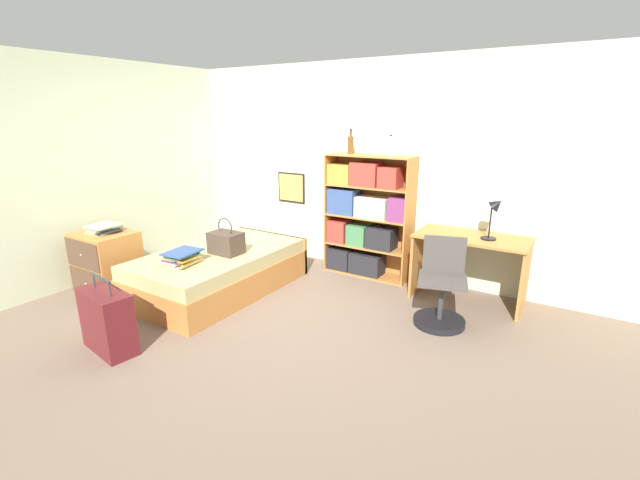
# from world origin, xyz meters

# --- Properties ---
(ground_plane) EXTENTS (14.00, 14.00, 0.00)m
(ground_plane) POSITION_xyz_m (0.00, 0.00, 0.00)
(ground_plane) COLOR #756051
(wall_back) EXTENTS (10.00, 0.09, 2.60)m
(wall_back) POSITION_xyz_m (-0.00, 1.58, 1.30)
(wall_back) COLOR beige
(wall_back) RESTS_ON ground_plane
(wall_left) EXTENTS (0.06, 10.00, 2.60)m
(wall_left) POSITION_xyz_m (-2.33, 0.00, 1.30)
(wall_left) COLOR beige
(wall_left) RESTS_ON ground_plane
(bed) EXTENTS (1.13, 1.94, 0.47)m
(bed) POSITION_xyz_m (-0.78, 0.02, 0.23)
(bed) COLOR #B77538
(bed) RESTS_ON ground_plane
(handbag) EXTENTS (0.35, 0.25, 0.41)m
(handbag) POSITION_xyz_m (-0.64, 0.00, 0.60)
(handbag) COLOR #47382D
(handbag) RESTS_ON bed
(book_stack_on_bed) EXTENTS (0.32, 0.39, 0.14)m
(book_stack_on_bed) POSITION_xyz_m (-0.78, -0.50, 0.54)
(book_stack_on_bed) COLOR silver
(book_stack_on_bed) RESTS_ON bed
(suitcase) EXTENTS (0.58, 0.33, 0.67)m
(suitcase) POSITION_xyz_m (-0.63, -1.47, 0.27)
(suitcase) COLOR #5B191E
(suitcase) RESTS_ON ground_plane
(dresser) EXTENTS (0.63, 0.55, 0.70)m
(dresser) POSITION_xyz_m (-1.81, -0.71, 0.35)
(dresser) COLOR #B77538
(dresser) RESTS_ON ground_plane
(magazine_pile_on_dresser) EXTENTS (0.33, 0.37, 0.09)m
(magazine_pile_on_dresser) POSITION_xyz_m (-1.82, -0.68, 0.74)
(magazine_pile_on_dresser) COLOR #99894C
(magazine_pile_on_dresser) RESTS_ON dresser
(bookcase) EXTENTS (1.08, 0.34, 1.50)m
(bookcase) POSITION_xyz_m (0.39, 1.36, 0.74)
(bookcase) COLOR #B77538
(bookcase) RESTS_ON ground_plane
(bottle_green) EXTENTS (0.07, 0.07, 0.30)m
(bottle_green) POSITION_xyz_m (0.17, 1.37, 1.62)
(bottle_green) COLOR brown
(bottle_green) RESTS_ON bookcase
(bottle_brown) EXTENTS (0.07, 0.07, 0.24)m
(bottle_brown) POSITION_xyz_m (0.70, 1.34, 1.59)
(bottle_brown) COLOR #B7BCC1
(bottle_brown) RESTS_ON bookcase
(desk) EXTENTS (1.15, 0.60, 0.73)m
(desk) POSITION_xyz_m (1.72, 1.23, 0.50)
(desk) COLOR #B77538
(desk) RESTS_ON ground_plane
(desk_lamp) EXTENTS (0.20, 0.15, 0.46)m
(desk_lamp) POSITION_xyz_m (1.92, 1.21, 1.03)
(desk_lamp) COLOR black
(desk_lamp) RESTS_ON desk
(desk_chair) EXTENTS (0.55, 0.55, 0.83)m
(desk_chair) POSITION_xyz_m (1.63, 0.55, 0.26)
(desk_chair) COLOR black
(desk_chair) RESTS_ON ground_plane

